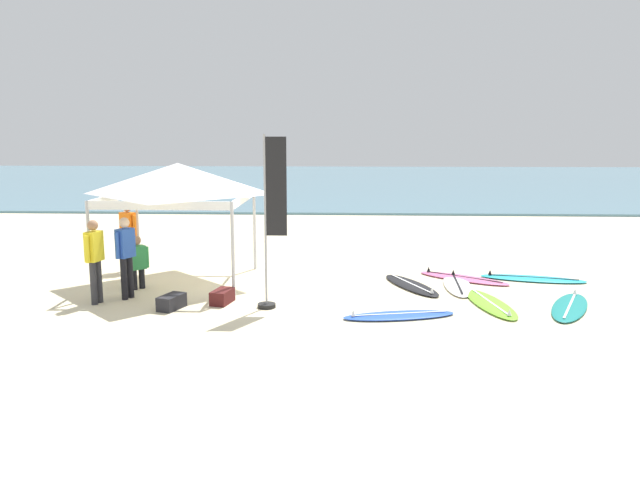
% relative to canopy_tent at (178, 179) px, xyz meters
% --- Properties ---
extents(ground_plane, '(80.00, 80.00, 0.00)m').
position_rel_canopy_tent_xyz_m(ground_plane, '(2.68, -0.70, -2.39)').
color(ground_plane, beige).
extents(sea, '(80.00, 36.00, 0.10)m').
position_rel_canopy_tent_xyz_m(sea, '(2.68, 30.06, -2.34)').
color(sea, '#568499').
rests_on(sea, ground).
extents(canopy_tent, '(3.11, 3.11, 2.75)m').
position_rel_canopy_tent_xyz_m(canopy_tent, '(0.00, 0.00, 0.00)').
color(canopy_tent, '#B7B7BC').
rests_on(canopy_tent, ground).
extents(surfboard_lime, '(0.96, 2.35, 0.19)m').
position_rel_canopy_tent_xyz_m(surfboard_lime, '(6.71, -1.68, -2.35)').
color(surfboard_lime, '#7AD12D').
rests_on(surfboard_lime, ground).
extents(surfboard_blue, '(2.23, 1.02, 0.19)m').
position_rel_canopy_tent_xyz_m(surfboard_blue, '(4.81, -2.57, -2.35)').
color(surfboard_blue, blue).
rests_on(surfboard_blue, ground).
extents(surfboard_black, '(1.41, 2.25, 0.19)m').
position_rel_canopy_tent_xyz_m(surfboard_black, '(5.28, -0.19, -2.35)').
color(surfboard_black, black).
rests_on(surfboard_black, ground).
extents(surfboard_cyan, '(2.47, 1.18, 0.19)m').
position_rel_canopy_tent_xyz_m(surfboard_cyan, '(8.19, 0.58, -2.35)').
color(surfboard_cyan, '#23B2CC').
rests_on(surfboard_cyan, ground).
extents(surfboard_pink, '(2.19, 1.77, 0.19)m').
position_rel_canopy_tent_xyz_m(surfboard_pink, '(6.57, 0.56, -2.35)').
color(surfboard_pink, pink).
rests_on(surfboard_pink, ground).
extents(surfboard_teal, '(1.54, 2.36, 0.19)m').
position_rel_canopy_tent_xyz_m(surfboard_teal, '(8.23, -1.83, -2.35)').
color(surfboard_teal, '#19847F').
rests_on(surfboard_teal, ground).
extents(surfboard_white, '(0.73, 2.24, 0.19)m').
position_rel_canopy_tent_xyz_m(surfboard_white, '(6.32, -0.11, -2.35)').
color(surfboard_white, white).
rests_on(surfboard_white, ground).
extents(person_blue, '(0.35, 0.51, 1.71)m').
position_rel_canopy_tent_xyz_m(person_blue, '(-0.74, -1.48, -1.40)').
color(person_blue, black).
rests_on(person_blue, ground).
extents(person_orange, '(0.50, 0.36, 1.71)m').
position_rel_canopy_tent_xyz_m(person_orange, '(-1.60, 1.10, -1.40)').
color(person_orange, '#2D2D33').
rests_on(person_orange, ground).
extents(person_yellow, '(0.29, 0.54, 1.71)m').
position_rel_canopy_tent_xyz_m(person_yellow, '(-1.24, -1.87, -1.40)').
color(person_yellow, '#2D2D33').
rests_on(person_yellow, ground).
extents(person_green, '(0.43, 0.41, 1.20)m').
position_rel_canopy_tent_xyz_m(person_green, '(-0.80, -0.67, -1.73)').
color(person_green, black).
rests_on(person_green, ground).
extents(banner_flag, '(0.60, 0.36, 3.40)m').
position_rel_canopy_tent_xyz_m(banner_flag, '(2.36, -2.03, -0.81)').
color(banner_flag, '#99999E').
rests_on(banner_flag, ground).
extents(gear_bag_near_tent, '(0.50, 0.67, 0.28)m').
position_rel_canopy_tent_xyz_m(gear_bag_near_tent, '(0.39, -2.21, -2.25)').
color(gear_bag_near_tent, '#232328').
rests_on(gear_bag_near_tent, ground).
extents(gear_bag_by_pole, '(0.44, 0.66, 0.28)m').
position_rel_canopy_tent_xyz_m(gear_bag_by_pole, '(1.30, -1.75, -2.25)').
color(gear_bag_by_pole, '#4C1919').
rests_on(gear_bag_by_pole, ground).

